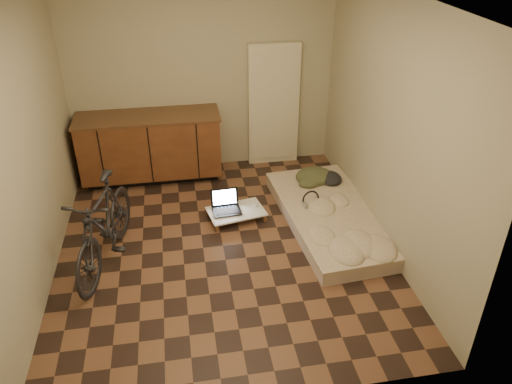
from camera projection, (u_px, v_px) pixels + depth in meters
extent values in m
cube|color=brown|center=(223.00, 246.00, 5.50)|extent=(3.50, 4.00, 0.00)
cube|color=#B1A988|center=(202.00, 75.00, 6.53)|extent=(3.50, 0.00, 2.60)
cube|color=#B1A988|center=(252.00, 268.00, 3.14)|extent=(3.50, 0.00, 2.60)
cube|color=#B1A988|center=(29.00, 152.00, 4.58)|extent=(0.00, 4.00, 2.60)
cube|color=#B1A988|center=(389.00, 126.00, 5.09)|extent=(0.00, 4.00, 2.60)
cube|color=black|center=(154.00, 173.00, 6.84)|extent=(1.70, 0.48, 0.10)
cube|color=#512A17|center=(151.00, 145.00, 6.58)|extent=(1.80, 0.60, 0.78)
cube|color=#53351E|center=(147.00, 117.00, 6.37)|extent=(1.84, 0.62, 0.03)
cube|color=beige|center=(273.00, 105.00, 6.85)|extent=(0.70, 0.10, 1.70)
imported|color=black|center=(103.00, 221.00, 4.99)|extent=(0.84, 1.66, 1.03)
cube|color=beige|center=(331.00, 218.00, 5.85)|extent=(1.14, 2.15, 0.13)
cube|color=beige|center=(331.00, 212.00, 5.80)|extent=(1.16, 2.17, 0.05)
cube|color=brown|center=(217.00, 228.00, 5.71)|extent=(0.04, 0.04, 0.09)
cube|color=brown|center=(208.00, 212.00, 6.00)|extent=(0.04, 0.04, 0.09)
cube|color=brown|center=(265.00, 218.00, 5.89)|extent=(0.04, 0.04, 0.09)
cube|color=brown|center=(254.00, 203.00, 6.18)|extent=(0.04, 0.04, 0.09)
cube|color=white|center=(236.00, 211.00, 5.92)|extent=(0.72, 0.54, 0.02)
cube|color=black|center=(227.00, 211.00, 5.88)|extent=(0.34, 0.25, 0.02)
cube|color=black|center=(224.00, 197.00, 5.95)|extent=(0.33, 0.09, 0.21)
cube|color=white|center=(224.00, 197.00, 5.95)|extent=(0.28, 0.07, 0.17)
ellipsoid|color=silver|center=(255.00, 205.00, 5.99)|extent=(0.09, 0.11, 0.03)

